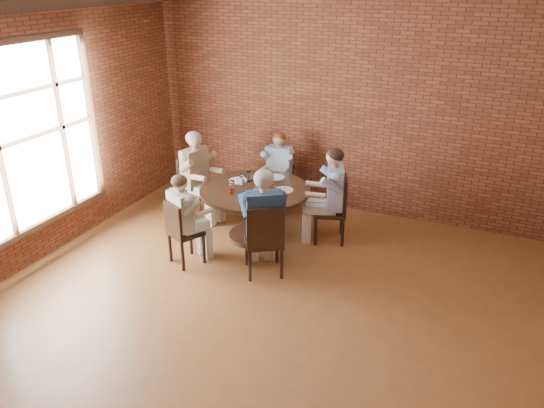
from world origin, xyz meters
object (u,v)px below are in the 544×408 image
at_px(diner_a, 330,196).
at_px(chair_e, 265,238).
at_px(chair_b, 280,179).
at_px(diner_c, 198,176).
at_px(chair_d, 181,231).
at_px(diner_b, 278,172).
at_px(dining_table, 255,203).
at_px(smartphone, 276,199).
at_px(chair_c, 195,185).
at_px(chair_a, 336,207).
at_px(diner_e, 264,222).
at_px(diner_d, 185,220).

distance_m(diner_a, chair_e, 1.33).
bearing_deg(chair_b, diner_c, -143.72).
height_order(diner_a, chair_b, diner_a).
bearing_deg(diner_a, chair_e, -38.07).
relative_size(chair_d, chair_e, 0.91).
bearing_deg(diner_a, diner_b, -141.61).
relative_size(dining_table, chair_d, 1.74).
xyz_separation_m(chair_b, smartphone, (0.49, -1.31, 0.26)).
height_order(diner_b, chair_c, diner_b).
bearing_deg(diner_b, smartphone, -72.92).
relative_size(chair_a, chair_e, 0.98).
height_order(diner_a, diner_e, diner_e).
xyz_separation_m(chair_a, diner_d, (-1.57, -1.38, 0.10)).
xyz_separation_m(diner_a, chair_b, (-1.07, 0.75, -0.19)).
bearing_deg(chair_a, diner_e, -44.24).
distance_m(diner_d, smartphone, 1.22).
relative_size(dining_table, diner_d, 1.25).
bearing_deg(dining_table, diner_b, 94.53).
bearing_deg(diner_a, chair_a, 90.00).
xyz_separation_m(chair_c, chair_e, (1.71, -1.17, 0.01)).
distance_m(diner_c, diner_e, 1.91).
distance_m(chair_a, chair_c, 2.22).
height_order(chair_a, diner_e, diner_e).
relative_size(diner_b, diner_e, 0.91).
distance_m(chair_e, smartphone, 0.74).
bearing_deg(dining_table, chair_b, 94.53).
distance_m(diner_e, smartphone, 0.62).
bearing_deg(chair_c, dining_table, -90.00).
distance_m(chair_c, diner_d, 1.44).
height_order(chair_b, smartphone, chair_b).
bearing_deg(diner_b, diner_d, -106.37).
bearing_deg(diner_a, smartphone, -65.17).
relative_size(diner_b, chair_d, 1.43).
height_order(chair_b, chair_d, chair_b).
height_order(diner_b, chair_e, diner_b).
distance_m(diner_c, diner_d, 1.38).
xyz_separation_m(chair_c, diner_d, (0.65, -1.28, 0.10)).
xyz_separation_m(chair_a, diner_c, (-2.13, -0.12, 0.17)).
distance_m(diner_a, diner_b, 1.26).
bearing_deg(diner_c, smartphone, -94.29).
bearing_deg(chair_a, diner_b, -138.60).
xyz_separation_m(diner_c, diner_d, (0.56, -1.26, -0.07)).
bearing_deg(chair_d, diner_d, -90.00).
distance_m(dining_table, chair_d, 1.20).
xyz_separation_m(diner_d, chair_e, (1.07, 0.11, -0.09)).
relative_size(diner_c, diner_d, 1.11).
height_order(dining_table, diner_a, diner_a).
bearing_deg(diner_a, diner_c, -106.64).
height_order(dining_table, chair_c, chair_c).
height_order(diner_c, diner_e, diner_e).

